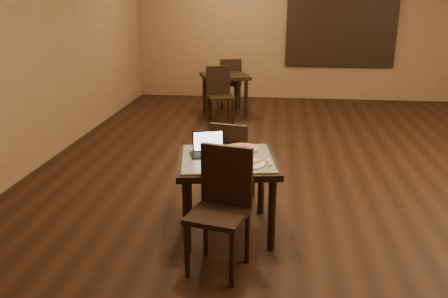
# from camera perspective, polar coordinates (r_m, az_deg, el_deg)

# --- Properties ---
(ground) EXTENTS (10.00, 10.00, 0.00)m
(ground) POSITION_cam_1_polar(r_m,az_deg,el_deg) (6.21, 13.63, -3.47)
(ground) COLOR black
(ground) RESTS_ON ground
(wall_back) EXTENTS (8.00, 0.02, 3.00)m
(wall_back) POSITION_cam_1_polar(r_m,az_deg,el_deg) (10.80, 11.16, 13.80)
(wall_back) COLOR olive
(wall_back) RESTS_ON ground
(wall_left) EXTENTS (0.02, 10.00, 3.00)m
(wall_left) POSITION_cam_1_polar(r_m,az_deg,el_deg) (6.61, -22.75, 10.39)
(wall_left) COLOR olive
(wall_left) RESTS_ON ground
(mural) EXTENTS (2.34, 0.05, 1.64)m
(mural) POSITION_cam_1_polar(r_m,az_deg,el_deg) (10.81, 13.91, 13.89)
(mural) COLOR #286696
(mural) RESTS_ON wall_back
(tiled_table) EXTENTS (1.06, 1.06, 0.76)m
(tiled_table) POSITION_cam_1_polar(r_m,az_deg,el_deg) (4.48, 0.38, -2.30)
(tiled_table) COLOR black
(tiled_table) RESTS_ON ground
(chair_main_near) EXTENTS (0.55, 0.55, 1.04)m
(chair_main_near) POSITION_cam_1_polar(r_m,az_deg,el_deg) (3.94, -0.26, -6.35)
(chair_main_near) COLOR black
(chair_main_near) RESTS_ON ground
(chair_main_far) EXTENTS (0.49, 0.49, 0.95)m
(chair_main_far) POSITION_cam_1_polar(r_m,az_deg,el_deg) (5.11, 0.92, -1.23)
(chair_main_far) COLOR black
(chair_main_far) RESTS_ON ground
(laptop) EXTENTS (0.36, 0.32, 0.21)m
(laptop) POSITION_cam_1_polar(r_m,az_deg,el_deg) (4.55, -1.99, 0.10)
(laptop) COLOR black
(laptop) RESTS_ON tiled_table
(plate) EXTENTS (0.28, 0.28, 0.02)m
(plate) POSITION_cam_1_polar(r_m,az_deg,el_deg) (4.26, 3.06, -1.84)
(plate) COLOR white
(plate) RESTS_ON tiled_table
(pizza_slice) EXTENTS (0.28, 0.28, 0.02)m
(pizza_slice) POSITION_cam_1_polar(r_m,az_deg,el_deg) (4.25, 3.07, -1.65)
(pizza_slice) COLOR beige
(pizza_slice) RESTS_ON plate
(pizza_pan) EXTENTS (0.33, 0.33, 0.01)m
(pizza_pan) POSITION_cam_1_polar(r_m,az_deg,el_deg) (4.66, 2.16, -0.12)
(pizza_pan) COLOR silver
(pizza_pan) RESTS_ON tiled_table
(pizza_whole) EXTENTS (0.33, 0.33, 0.02)m
(pizza_whole) POSITION_cam_1_polar(r_m,az_deg,el_deg) (4.66, 2.16, 0.05)
(pizza_whole) COLOR beige
(pizza_whole) RESTS_ON pizza_pan
(spatula) EXTENTS (0.23, 0.24, 0.01)m
(spatula) POSITION_cam_1_polar(r_m,az_deg,el_deg) (4.64, 2.39, 0.07)
(spatula) COLOR silver
(spatula) RESTS_ON pizza_whole
(napkin_roll) EXTENTS (0.06, 0.16, 0.04)m
(napkin_roll) POSITION_cam_1_polar(r_m,az_deg,el_deg) (4.29, 5.50, -1.64)
(napkin_roll) COLOR white
(napkin_roll) RESTS_ON tiled_table
(other_table_b) EXTENTS (1.07, 1.07, 0.79)m
(other_table_b) POSITION_cam_1_polar(r_m,az_deg,el_deg) (9.16, 0.09, 8.12)
(other_table_b) COLOR black
(other_table_b) RESTS_ON ground
(other_table_b_chair_near) EXTENTS (0.56, 0.56, 1.02)m
(other_table_b_chair_near) POSITION_cam_1_polar(r_m,az_deg,el_deg) (8.60, -0.56, 6.94)
(other_table_b_chair_near) COLOR black
(other_table_b_chair_near) RESTS_ON ground
(other_table_b_chair_far) EXTENTS (0.56, 0.56, 1.02)m
(other_table_b_chair_far) POSITION_cam_1_polar(r_m,az_deg,el_deg) (9.76, 0.66, 8.25)
(other_table_b_chair_far) COLOR black
(other_table_b_chair_far) RESTS_ON ground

